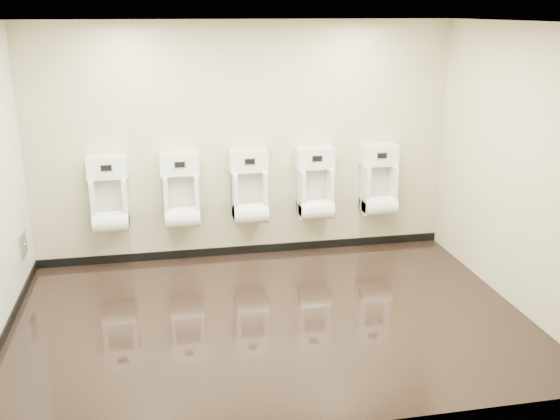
{
  "coord_description": "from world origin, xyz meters",
  "views": [
    {
      "loc": [
        -0.96,
        -5.44,
        2.91
      ],
      "look_at": [
        0.2,
        0.55,
        0.93
      ],
      "focal_mm": 40.0,
      "sensor_mm": 36.0,
      "label": 1
    }
  ],
  "objects_px": {
    "access_panel": "(23,245)",
    "urinal_1": "(181,196)",
    "urinal_3": "(315,189)",
    "urinal_4": "(379,185)",
    "urinal_0": "(110,200)",
    "urinal_2": "(250,192)"
  },
  "relations": [
    {
      "from": "urinal_3",
      "to": "urinal_4",
      "type": "xyz_separation_m",
      "value": [
        0.81,
        0.0,
        0.0
      ]
    },
    {
      "from": "urinal_1",
      "to": "urinal_3",
      "type": "distance_m",
      "value": 1.61
    },
    {
      "from": "urinal_2",
      "to": "urinal_4",
      "type": "distance_m",
      "value": 1.61
    },
    {
      "from": "urinal_0",
      "to": "urinal_4",
      "type": "height_order",
      "value": "same"
    },
    {
      "from": "urinal_3",
      "to": "urinal_0",
      "type": "bearing_deg",
      "value": 180.0
    },
    {
      "from": "urinal_0",
      "to": "urinal_4",
      "type": "xyz_separation_m",
      "value": [
        3.22,
        0.0,
        0.0
      ]
    },
    {
      "from": "urinal_1",
      "to": "urinal_3",
      "type": "bearing_deg",
      "value": 0.0
    },
    {
      "from": "urinal_3",
      "to": "urinal_4",
      "type": "height_order",
      "value": "same"
    },
    {
      "from": "access_panel",
      "to": "urinal_1",
      "type": "xyz_separation_m",
      "value": [
        1.71,
        0.4,
        0.34
      ]
    },
    {
      "from": "urinal_0",
      "to": "urinal_4",
      "type": "distance_m",
      "value": 3.22
    },
    {
      "from": "access_panel",
      "to": "urinal_1",
      "type": "bearing_deg",
      "value": 13.1
    },
    {
      "from": "access_panel",
      "to": "urinal_3",
      "type": "relative_size",
      "value": 0.29
    },
    {
      "from": "urinal_1",
      "to": "urinal_4",
      "type": "xyz_separation_m",
      "value": [
        2.41,
        0.0,
        0.0
      ]
    },
    {
      "from": "urinal_1",
      "to": "urinal_4",
      "type": "distance_m",
      "value": 2.41
    },
    {
      "from": "urinal_3",
      "to": "urinal_4",
      "type": "bearing_deg",
      "value": 0.0
    },
    {
      "from": "urinal_0",
      "to": "urinal_2",
      "type": "height_order",
      "value": "same"
    },
    {
      "from": "urinal_0",
      "to": "urinal_3",
      "type": "height_order",
      "value": "same"
    },
    {
      "from": "access_panel",
      "to": "urinal_4",
      "type": "xyz_separation_m",
      "value": [
        4.12,
        0.4,
        0.34
      ]
    },
    {
      "from": "urinal_4",
      "to": "urinal_2",
      "type": "bearing_deg",
      "value": 180.0
    },
    {
      "from": "urinal_0",
      "to": "urinal_2",
      "type": "bearing_deg",
      "value": 0.0
    },
    {
      "from": "urinal_2",
      "to": "urinal_1",
      "type": "bearing_deg",
      "value": 180.0
    },
    {
      "from": "urinal_0",
      "to": "urinal_4",
      "type": "relative_size",
      "value": 1.0
    }
  ]
}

